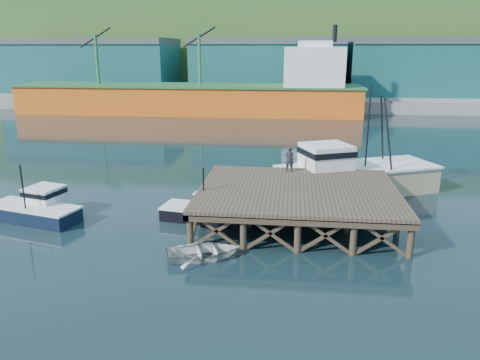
# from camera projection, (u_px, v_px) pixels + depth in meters

# --- Properties ---
(ground) EXTENTS (300.00, 300.00, 0.00)m
(ground) POSITION_uv_depth(u_px,v_px,m) (210.00, 217.00, 29.66)
(ground) COLOR black
(ground) RESTS_ON ground
(wharf) EXTENTS (12.00, 10.00, 2.62)m
(wharf) POSITION_uv_depth(u_px,v_px,m) (298.00, 192.00, 28.36)
(wharf) COLOR brown
(wharf) RESTS_ON ground
(far_quay) EXTENTS (160.00, 40.00, 2.00)m
(far_quay) POSITION_uv_depth(u_px,v_px,m) (269.00, 95.00, 96.32)
(far_quay) COLOR gray
(far_quay) RESTS_ON ground
(warehouse_left) EXTENTS (32.00, 16.00, 9.00)m
(warehouse_left) POSITION_uv_depth(u_px,v_px,m) (94.00, 68.00, 93.84)
(warehouse_left) COLOR #1B585A
(warehouse_left) RESTS_ON far_quay
(warehouse_mid) EXTENTS (28.00, 16.00, 9.00)m
(warehouse_mid) POSITION_uv_depth(u_px,v_px,m) (268.00, 69.00, 90.04)
(warehouse_mid) COLOR #1B585A
(warehouse_mid) RESTS_ON far_quay
(warehouse_right) EXTENTS (30.00, 16.00, 9.00)m
(warehouse_right) POSITION_uv_depth(u_px,v_px,m) (429.00, 69.00, 86.78)
(warehouse_right) COLOR #1B585A
(warehouse_right) RESTS_ON far_quay
(cargo_ship) EXTENTS (55.50, 10.00, 13.75)m
(cargo_ship) POSITION_uv_depth(u_px,v_px,m) (210.00, 93.00, 75.57)
(cargo_ship) COLOR orange
(cargo_ship) RESTS_ON ground
(hillside) EXTENTS (220.00, 50.00, 22.00)m
(hillside) POSITION_uv_depth(u_px,v_px,m) (276.00, 45.00, 122.28)
(hillside) COLOR #2D511E
(hillside) RESTS_ON ground
(boat_navy) EXTENTS (6.26, 4.00, 3.70)m
(boat_navy) POSITION_uv_depth(u_px,v_px,m) (37.00, 208.00, 29.14)
(boat_navy) COLOR black
(boat_navy) RESTS_ON ground
(boat_black) EXTENTS (5.99, 4.97, 3.53)m
(boat_black) POSITION_uv_depth(u_px,v_px,m) (209.00, 209.00, 29.18)
(boat_black) COLOR black
(boat_black) RESTS_ON ground
(trawler) EXTENTS (12.44, 8.52, 7.86)m
(trawler) POSITION_uv_depth(u_px,v_px,m) (354.00, 171.00, 34.39)
(trawler) COLOR tan
(trawler) RESTS_ON ground
(dinghy) EXTENTS (4.39, 3.71, 0.77)m
(dinghy) POSITION_uv_depth(u_px,v_px,m) (204.00, 251.00, 23.75)
(dinghy) COLOR silver
(dinghy) RESTS_ON ground
(dockworker) EXTENTS (0.68, 0.49, 1.74)m
(dockworker) POSITION_uv_depth(u_px,v_px,m) (289.00, 159.00, 32.08)
(dockworker) COLOR black
(dockworker) RESTS_ON wharf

